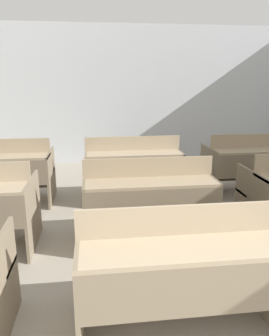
{
  "coord_description": "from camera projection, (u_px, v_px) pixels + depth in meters",
  "views": [
    {
      "loc": [
        -0.62,
        -0.18,
        1.67
      ],
      "look_at": [
        -0.21,
        3.14,
        0.77
      ],
      "focal_mm": 35.0,
      "sensor_mm": 36.0,
      "label": 1
    }
  ],
  "objects": [
    {
      "name": "bench_third_center",
      "position": [
        133.0,
        166.0,
        4.67
      ],
      "size": [
        1.34,
        0.76,
        0.91
      ],
      "color": "#81725B",
      "rests_on": "ground_plane"
    },
    {
      "name": "bench_third_left",
      "position": [
        1.0,
        170.0,
        4.47
      ],
      "size": [
        1.34,
        0.76,
        0.91
      ],
      "color": "#7D6D56",
      "rests_on": "ground_plane"
    },
    {
      "name": "bench_front_center",
      "position": [
        179.0,
        267.0,
        2.16
      ],
      "size": [
        1.34,
        0.76,
        0.91
      ],
      "color": "#81725B",
      "rests_on": "ground_plane"
    },
    {
      "name": "bench_third_right",
      "position": [
        252.0,
        163.0,
        4.88
      ],
      "size": [
        1.34,
        0.76,
        0.91
      ],
      "color": "#796A53",
      "rests_on": "ground_plane"
    },
    {
      "name": "wall_back",
      "position": [
        124.0,
        95.0,
        6.67
      ],
      "size": [
        7.08,
        0.06,
        2.74
      ],
      "color": "silver",
      "rests_on": "ground_plane"
    },
    {
      "name": "bench_second_center",
      "position": [
        148.0,
        198.0,
        3.42
      ],
      "size": [
        1.34,
        0.76,
        0.91
      ],
      "color": "#786952",
      "rests_on": "ground_plane"
    }
  ]
}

